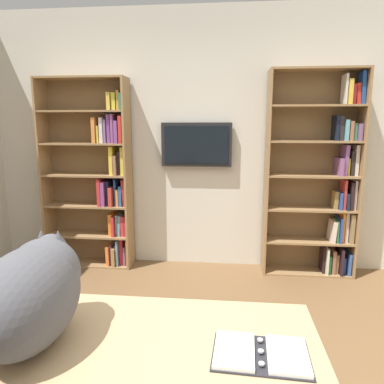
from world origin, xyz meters
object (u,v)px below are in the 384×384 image
(wall_mounted_tv, at_px, (196,145))
(desk, at_px, (95,367))
(bookshelf_right, at_px, (98,177))
(open_binder, at_px, (261,354))
(cat, at_px, (33,291))
(bookshelf_left, at_px, (322,179))

(wall_mounted_tv, xyz_separation_m, desk, (0.14, 2.61, -0.67))
(bookshelf_right, bearing_deg, open_binder, 120.67)
(bookshelf_right, height_order, cat, bookshelf_right)
(bookshelf_right, bearing_deg, wall_mounted_tv, -175.37)
(bookshelf_left, xyz_separation_m, desk, (1.42, 2.53, -0.34))
(bookshelf_right, distance_m, cat, 2.63)
(desk, bearing_deg, bookshelf_left, -119.26)
(open_binder, bearing_deg, desk, -1.47)
(bookshelf_left, relative_size, bookshelf_right, 1.03)
(bookshelf_right, height_order, wall_mounted_tv, bookshelf_right)
(bookshelf_left, relative_size, desk, 1.23)
(bookshelf_left, height_order, open_binder, bookshelf_left)
(cat, xyz_separation_m, open_binder, (-0.81, 0.01, -0.19))
(bookshelf_right, distance_m, wall_mounted_tv, 1.11)
(bookshelf_right, xyz_separation_m, open_binder, (-1.51, 2.54, -0.22))
(bookshelf_right, relative_size, cat, 3.13)
(wall_mounted_tv, distance_m, cat, 2.67)
(desk, distance_m, cat, 0.36)
(wall_mounted_tv, height_order, cat, wall_mounted_tv)
(bookshelf_left, distance_m, cat, 3.01)
(bookshelf_left, distance_m, wall_mounted_tv, 1.32)
(desk, height_order, cat, cat)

